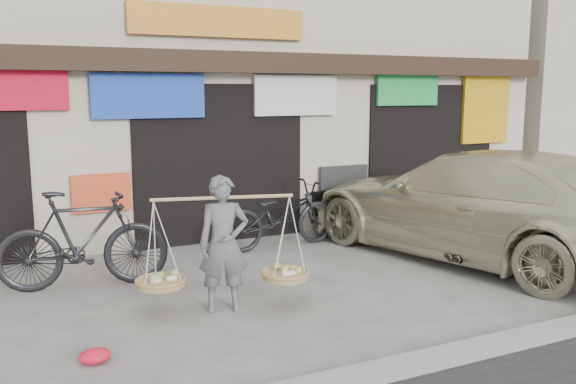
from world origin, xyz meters
name	(u,v)px	position (x,y,z in m)	size (l,w,h in m)	color
ground	(317,303)	(0.00, 0.00, 0.00)	(70.00, 70.00, 0.00)	gray
kerb	(418,363)	(0.00, -2.00, 0.06)	(70.00, 0.25, 0.12)	gray
shophouse_block	(172,49)	(0.00, 6.42, 3.45)	(14.00, 6.32, 7.00)	beige
street_vendor	(224,249)	(-1.11, 0.27, 0.74)	(1.99, 0.92, 1.62)	slate
bike_1	(83,240)	(-2.50, 1.84, 0.66)	(0.62, 2.18, 1.31)	black
bike_2	(280,215)	(0.73, 2.65, 0.55)	(0.73, 2.10, 1.10)	black
suv	(475,204)	(3.22, 0.82, 0.85)	(3.80, 6.27, 1.70)	beige
red_bag	(95,356)	(-2.73, -0.55, 0.07)	(0.31, 0.25, 0.14)	red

